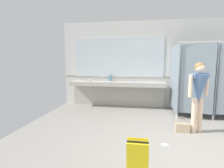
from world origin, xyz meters
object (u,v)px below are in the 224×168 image
(paper_cup, at_px, (89,80))
(handbag, at_px, (182,127))
(person_standing, at_px, (198,89))
(soap_dispenser, at_px, (111,78))
(wet_floor_sign, at_px, (137,161))

(paper_cup, bearing_deg, handbag, -34.90)
(person_standing, relative_size, paper_cup, 14.65)
(handbag, relative_size, soap_dispenser, 1.57)
(person_standing, bearing_deg, soap_dispenser, 137.85)
(person_standing, bearing_deg, paper_cup, 148.65)
(person_standing, xyz_separation_m, soap_dispenser, (-2.30, 2.09, 0.01))
(soap_dispenser, distance_m, paper_cup, 0.77)
(person_standing, height_order, handbag, person_standing)
(soap_dispenser, relative_size, wet_floor_sign, 0.40)
(person_standing, height_order, paper_cup, person_standing)
(handbag, relative_size, wet_floor_sign, 0.63)
(person_standing, xyz_separation_m, handbag, (-0.31, -0.05, -0.87))
(soap_dispenser, xyz_separation_m, paper_cup, (-0.73, -0.24, -0.05))
(handbag, xyz_separation_m, paper_cup, (-2.73, 1.90, 0.83))
(wet_floor_sign, bearing_deg, soap_dispenser, 104.39)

